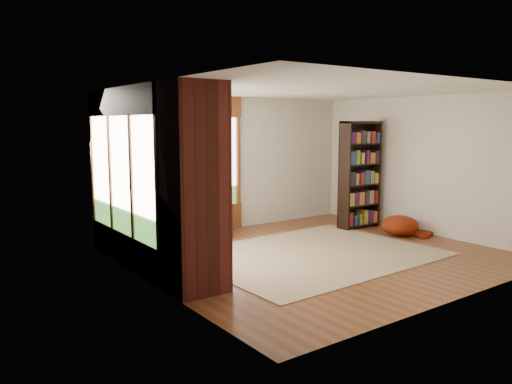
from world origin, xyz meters
TOP-DOWN VIEW (x-y plane):
  - floor at (0.00, 0.00)m, footprint 5.50×5.50m
  - ceiling at (0.00, 0.00)m, footprint 5.50×5.50m
  - wall_back at (0.00, 2.50)m, footprint 5.50×0.04m
  - wall_front at (0.00, -2.50)m, footprint 5.50×0.04m
  - wall_left at (-2.75, 0.00)m, footprint 0.04×5.00m
  - wall_right at (2.75, 0.00)m, footprint 0.04×5.00m
  - windows_back at (-1.20, 2.47)m, footprint 2.82×0.10m
  - windows_left at (-2.72, 1.20)m, footprint 0.10×2.62m
  - roller_blind at (-2.69, 2.03)m, footprint 0.03×0.72m
  - brick_chimney at (-2.40, -0.35)m, footprint 0.70×0.70m
  - sectional_sofa at (-1.95, 1.70)m, footprint 2.20×2.20m
  - area_rug at (-0.03, 0.06)m, footprint 3.88×3.02m
  - bookshelf at (2.14, 1.07)m, footprint 0.91×0.30m
  - pouf at (2.24, 0.13)m, footprint 0.73×0.73m
  - dog_tan at (-1.51, 1.76)m, footprint 0.99×0.91m
  - dog_brindle at (-1.95, 1.26)m, footprint 0.74×0.84m
  - throw_pillows at (-1.92, 1.85)m, footprint 1.98×1.68m

SIDE VIEW (x-z plane):
  - floor at x=0.00m, z-range 0.00..0.00m
  - area_rug at x=-0.03m, z-range 0.00..0.01m
  - pouf at x=2.24m, z-range 0.01..0.39m
  - sectional_sofa at x=-1.95m, z-range -0.10..0.70m
  - dog_brindle at x=-1.95m, z-range 0.54..0.95m
  - throw_pillows at x=-1.92m, z-range 0.54..0.99m
  - dog_tan at x=-1.51m, z-range 0.54..1.02m
  - bookshelf at x=2.14m, z-range 0.00..2.13m
  - wall_back at x=0.00m, z-range 0.00..2.60m
  - wall_front at x=0.00m, z-range 0.00..2.60m
  - wall_left at x=-2.75m, z-range 0.00..2.60m
  - wall_right at x=2.75m, z-range 0.00..2.60m
  - brick_chimney at x=-2.40m, z-range 0.00..2.60m
  - windows_back at x=-1.20m, z-range 0.40..2.30m
  - windows_left at x=-2.72m, z-range 0.40..2.30m
  - roller_blind at x=-2.69m, z-range 1.30..2.20m
  - ceiling at x=0.00m, z-range 2.60..2.60m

